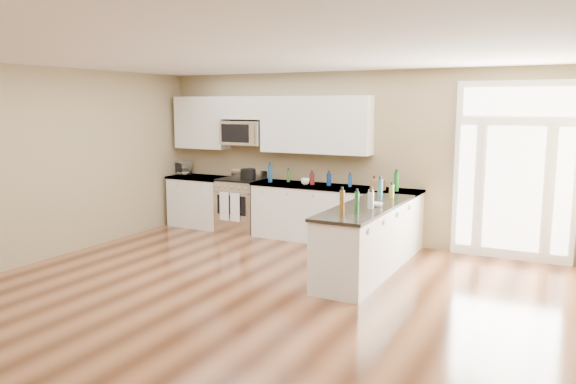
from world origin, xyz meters
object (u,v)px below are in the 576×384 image
(stockpot, at_px, (248,174))
(toaster_oven, at_px, (183,167))
(peninsula_cabinet, at_px, (366,243))
(kitchen_range, at_px, (241,205))

(stockpot, height_order, toaster_oven, toaster_oven)
(stockpot, bearing_deg, peninsula_cabinet, -27.10)
(kitchen_range, distance_m, stockpot, 0.61)
(toaster_oven, bearing_deg, kitchen_range, 17.36)
(kitchen_range, xyz_separation_m, stockpot, (0.20, -0.08, 0.57))
(peninsula_cabinet, bearing_deg, stockpot, 152.90)
(peninsula_cabinet, xyz_separation_m, toaster_oven, (-4.28, 1.58, 0.63))
(stockpot, distance_m, toaster_oven, 1.61)
(kitchen_range, xyz_separation_m, toaster_oven, (-1.39, 0.13, 0.59))
(peninsula_cabinet, distance_m, toaster_oven, 4.60)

